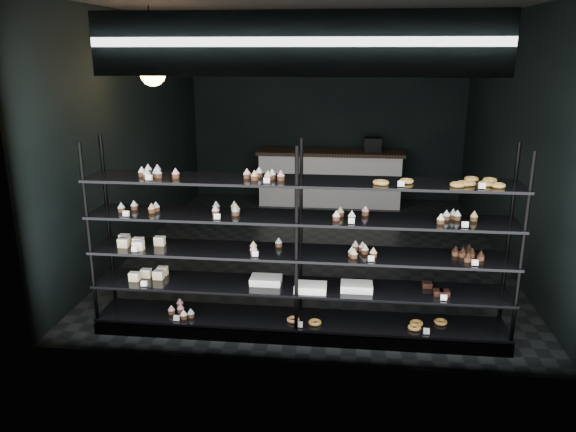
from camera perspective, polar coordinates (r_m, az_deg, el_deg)
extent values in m
cube|color=black|center=(7.93, 2.81, -3.41)|extent=(5.00, 6.00, 0.01)
cube|color=black|center=(7.48, 3.17, 20.25)|extent=(5.00, 6.00, 0.01)
cube|color=black|center=(10.51, 4.01, 10.43)|extent=(5.00, 0.01, 3.20)
cube|color=black|center=(4.60, 0.65, 2.65)|extent=(5.00, 0.01, 3.20)
cube|color=black|center=(8.08, -15.18, 8.09)|extent=(0.01, 6.00, 3.20)
cube|color=black|center=(7.80, 21.78, 7.21)|extent=(0.01, 6.00, 3.20)
cube|color=black|center=(5.67, 1.04, -11.28)|extent=(4.00, 0.50, 0.12)
cylinder|color=black|center=(5.63, -19.54, -2.25)|extent=(0.04, 0.04, 1.85)
cylinder|color=black|center=(6.01, -17.76, -0.93)|extent=(0.04, 0.04, 1.85)
cylinder|color=black|center=(5.10, 0.86, -3.19)|extent=(0.04, 0.04, 1.85)
cylinder|color=black|center=(5.51, 1.31, -1.66)|extent=(0.04, 0.04, 1.85)
cylinder|color=black|center=(5.29, 22.65, -3.75)|extent=(0.04, 0.04, 1.85)
cylinder|color=black|center=(5.69, 21.48, -2.24)|extent=(0.04, 0.04, 1.85)
cube|color=black|center=(5.63, 1.05, -10.47)|extent=(4.00, 0.50, 0.03)
cube|color=black|center=(5.48, 1.07, -7.20)|extent=(4.00, 0.50, 0.02)
cube|color=black|center=(5.35, 1.09, -3.77)|extent=(4.00, 0.50, 0.02)
cube|color=black|center=(5.24, 1.11, -0.17)|extent=(4.00, 0.50, 0.02)
cube|color=black|center=(5.15, 1.13, 3.57)|extent=(4.00, 0.50, 0.02)
cube|color=white|center=(5.25, -13.50, 3.79)|extent=(0.06, 0.04, 0.06)
cube|color=white|center=(5.00, -2.61, 3.61)|extent=(0.06, 0.04, 0.06)
cube|color=white|center=(4.96, 11.21, 3.20)|extent=(0.05, 0.04, 0.06)
cube|color=white|center=(5.06, 18.83, 2.90)|extent=(0.06, 0.04, 0.06)
cube|color=white|center=(5.42, -15.64, 0.20)|extent=(0.06, 0.04, 0.06)
cube|color=white|center=(5.16, -6.76, -0.09)|extent=(0.05, 0.04, 0.06)
cube|color=white|center=(5.03, 6.12, -0.51)|extent=(0.06, 0.04, 0.06)
cube|color=white|center=(5.13, 17.07, -0.85)|extent=(0.06, 0.04, 0.06)
cube|color=white|center=(5.52, -15.32, -3.29)|extent=(0.06, 0.04, 0.06)
cube|color=white|center=(5.21, -3.26, -3.89)|extent=(0.06, 0.04, 0.06)
cube|color=white|center=(5.15, 7.93, -4.30)|extent=(0.05, 0.04, 0.06)
cube|color=white|center=(5.27, 18.47, -4.53)|extent=(0.06, 0.04, 0.06)
cube|color=white|center=(5.62, -14.25, -6.69)|extent=(0.06, 0.04, 0.06)
cube|color=white|center=(5.36, 15.69, -7.99)|extent=(0.06, 0.04, 0.06)
cube|color=white|center=(5.67, -11.13, -10.16)|extent=(0.06, 0.04, 0.06)
cube|color=white|center=(5.45, 0.98, -10.97)|extent=(0.06, 0.04, 0.06)
cube|color=white|center=(5.49, 14.35, -11.31)|extent=(0.06, 0.04, 0.06)
cube|color=#0F0D45|center=(4.55, 0.80, 17.11)|extent=(3.20, 0.04, 0.45)
cube|color=white|center=(4.53, 0.78, 17.11)|extent=(3.30, 0.02, 0.50)
cylinder|color=black|center=(6.78, -13.85, 17.61)|extent=(0.01, 0.01, 0.58)
sphere|color=#F9A257|center=(6.78, -13.59, 13.92)|extent=(0.29, 0.29, 0.29)
cube|color=silver|center=(10.20, 4.27, 3.74)|extent=(2.50, 0.60, 0.92)
cube|color=black|center=(10.11, 4.33, 6.45)|extent=(2.60, 0.65, 0.06)
cube|color=black|center=(10.08, 8.60, 7.19)|extent=(0.30, 0.30, 0.25)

